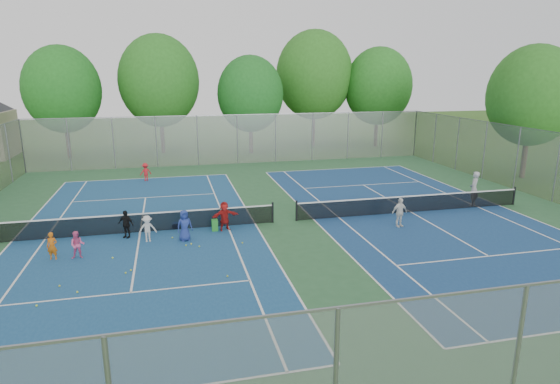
# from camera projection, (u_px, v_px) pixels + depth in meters

# --- Properties ---
(ground) EXTENTS (120.00, 120.00, 0.00)m
(ground) POSITION_uv_depth(u_px,v_px,m) (285.00, 222.00, 23.53)
(ground) COLOR #2E551A
(ground) RESTS_ON ground
(court_pad) EXTENTS (32.00, 32.00, 0.01)m
(court_pad) POSITION_uv_depth(u_px,v_px,m) (285.00, 222.00, 23.53)
(court_pad) COLOR #2C5D35
(court_pad) RESTS_ON ground
(court_left) EXTENTS (10.97, 23.77, 0.01)m
(court_left) POSITION_uv_depth(u_px,v_px,m) (140.00, 232.00, 21.95)
(court_left) COLOR navy
(court_left) RESTS_ON court_pad
(court_right) EXTENTS (10.97, 23.77, 0.01)m
(court_right) POSITION_uv_depth(u_px,v_px,m) (411.00, 212.00, 25.10)
(court_right) COLOR navy
(court_right) RESTS_ON court_pad
(net_left) EXTENTS (12.87, 0.10, 0.91)m
(net_left) POSITION_uv_depth(u_px,v_px,m) (139.00, 223.00, 21.84)
(net_left) COLOR black
(net_left) RESTS_ON ground
(net_right) EXTENTS (12.87, 0.10, 0.91)m
(net_right) POSITION_uv_depth(u_px,v_px,m) (411.00, 204.00, 24.99)
(net_right) COLOR black
(net_right) RESTS_ON ground
(fence_north) EXTENTS (32.00, 0.10, 4.00)m
(fence_north) POSITION_uv_depth(u_px,v_px,m) (237.00, 139.00, 38.11)
(fence_north) COLOR gray
(fence_north) RESTS_ON ground
(fence_east) EXTENTS (0.10, 32.00, 4.00)m
(fence_east) POSITION_uv_depth(u_px,v_px,m) (557.00, 168.00, 26.64)
(fence_east) COLOR gray
(fence_east) RESTS_ON ground
(tree_nw) EXTENTS (6.40, 6.40, 9.58)m
(tree_nw) POSITION_uv_depth(u_px,v_px,m) (62.00, 89.00, 39.65)
(tree_nw) COLOR #443326
(tree_nw) RESTS_ON ground
(tree_nl) EXTENTS (7.20, 7.20, 10.69)m
(tree_nl) POSITION_uv_depth(u_px,v_px,m) (159.00, 81.00, 42.23)
(tree_nl) COLOR #443326
(tree_nl) RESTS_ON ground
(tree_nc) EXTENTS (6.00, 6.00, 8.85)m
(tree_nc) POSITION_uv_depth(u_px,v_px,m) (250.00, 94.00, 42.43)
(tree_nc) COLOR #443326
(tree_nc) RESTS_ON ground
(tree_nr) EXTENTS (7.60, 7.60, 11.42)m
(tree_nr) POSITION_uv_depth(u_px,v_px,m) (314.00, 75.00, 46.42)
(tree_nr) COLOR #443326
(tree_nr) RESTS_ON ground
(tree_ne) EXTENTS (6.60, 6.60, 9.77)m
(tree_ne) POSITION_uv_depth(u_px,v_px,m) (378.00, 86.00, 46.15)
(tree_ne) COLOR #443326
(tree_ne) RESTS_ON ground
(tree_side_e) EXTENTS (6.00, 6.00, 9.20)m
(tree_side_e) POSITION_uv_depth(u_px,v_px,m) (532.00, 96.00, 32.03)
(tree_side_e) COLOR #443326
(tree_side_e) RESTS_ON ground
(ball_crate) EXTENTS (0.38, 0.38, 0.27)m
(ball_crate) POSITION_uv_depth(u_px,v_px,m) (176.00, 226.00, 22.50)
(ball_crate) COLOR blue
(ball_crate) RESTS_ON ground
(ball_hopper) EXTENTS (0.29, 0.29, 0.56)m
(ball_hopper) POSITION_uv_depth(u_px,v_px,m) (215.00, 225.00, 22.10)
(ball_hopper) COLOR green
(ball_hopper) RESTS_ON ground
(student_a) EXTENTS (0.45, 0.34, 1.14)m
(student_a) POSITION_uv_depth(u_px,v_px,m) (52.00, 246.00, 18.63)
(student_a) COLOR #CB6113
(student_a) RESTS_ON ground
(student_b) EXTENTS (0.56, 0.44, 1.15)m
(student_b) POSITION_uv_depth(u_px,v_px,m) (77.00, 245.00, 18.76)
(student_b) COLOR #E45892
(student_b) RESTS_ON ground
(student_c) EXTENTS (0.83, 0.55, 1.21)m
(student_c) POSITION_uv_depth(u_px,v_px,m) (147.00, 229.00, 20.62)
(student_c) COLOR beige
(student_c) RESTS_ON ground
(student_d) EXTENTS (0.81, 0.65, 1.29)m
(student_d) POSITION_uv_depth(u_px,v_px,m) (126.00, 224.00, 21.11)
(student_d) COLOR black
(student_d) RESTS_ON ground
(student_e) EXTENTS (0.80, 0.64, 1.42)m
(student_e) POSITION_uv_depth(u_px,v_px,m) (184.00, 226.00, 20.72)
(student_e) COLOR navy
(student_e) RESTS_ON ground
(student_f) EXTENTS (1.36, 0.70, 1.41)m
(student_f) POSITION_uv_depth(u_px,v_px,m) (225.00, 216.00, 22.10)
(student_f) COLOR #AB1A18
(student_f) RESTS_ON ground
(child_far_baseline) EXTENTS (0.92, 0.73, 1.24)m
(child_far_baseline) POSITION_uv_depth(u_px,v_px,m) (146.00, 172.00, 32.28)
(child_far_baseline) COLOR red
(child_far_baseline) RESTS_ON ground
(instructor) EXTENTS (0.85, 0.82, 1.95)m
(instructor) POSITION_uv_depth(u_px,v_px,m) (474.00, 189.00, 26.18)
(instructor) COLOR #9C9B9E
(instructor) RESTS_ON ground
(teen_court_b) EXTENTS (0.89, 0.48, 1.45)m
(teen_court_b) POSITION_uv_depth(u_px,v_px,m) (400.00, 212.00, 22.61)
(teen_court_b) COLOR white
(teen_court_b) RESTS_ON ground
(tennis_ball_0) EXTENTS (0.07, 0.07, 0.07)m
(tennis_ball_0) POSITION_uv_depth(u_px,v_px,m) (77.00, 293.00, 15.89)
(tennis_ball_0) COLOR #EFF138
(tennis_ball_0) RESTS_ON ground
(tennis_ball_1) EXTENTS (0.07, 0.07, 0.07)m
(tennis_ball_1) POSITION_uv_depth(u_px,v_px,m) (242.00, 243.00, 20.48)
(tennis_ball_1) COLOR #CED932
(tennis_ball_1) RESTS_ON ground
(tennis_ball_2) EXTENTS (0.07, 0.07, 0.07)m
(tennis_ball_2) POSITION_uv_depth(u_px,v_px,m) (191.00, 244.00, 20.35)
(tennis_ball_2) COLOR #CBD130
(tennis_ball_2) RESTS_ON ground
(tennis_ball_3) EXTENTS (0.07, 0.07, 0.07)m
(tennis_ball_3) POSITION_uv_depth(u_px,v_px,m) (186.00, 246.00, 20.18)
(tennis_ball_3) COLOR #B2C32D
(tennis_ball_3) RESTS_ON ground
(tennis_ball_4) EXTENTS (0.07, 0.07, 0.07)m
(tennis_ball_4) POSITION_uv_depth(u_px,v_px,m) (60.00, 286.00, 16.35)
(tennis_ball_4) COLOR gold
(tennis_ball_4) RESTS_ON ground
(tennis_ball_5) EXTENTS (0.07, 0.07, 0.07)m
(tennis_ball_5) POSITION_uv_depth(u_px,v_px,m) (199.00, 247.00, 20.06)
(tennis_ball_5) COLOR #ADCA2F
(tennis_ball_5) RESTS_ON ground
(tennis_ball_6) EXTENTS (0.07, 0.07, 0.07)m
(tennis_ball_6) POSITION_uv_depth(u_px,v_px,m) (172.00, 238.00, 21.11)
(tennis_ball_6) COLOR #C0D631
(tennis_ball_6) RESTS_ON ground
(tennis_ball_7) EXTENTS (0.07, 0.07, 0.07)m
(tennis_ball_7) POSITION_uv_depth(u_px,v_px,m) (37.00, 306.00, 14.96)
(tennis_ball_7) COLOR #D0EF37
(tennis_ball_7) RESTS_ON ground
(tennis_ball_8) EXTENTS (0.07, 0.07, 0.07)m
(tennis_ball_8) POSITION_uv_depth(u_px,v_px,m) (227.00, 277.00, 17.13)
(tennis_ball_8) COLOR #B6C72E
(tennis_ball_8) RESTS_ON ground
(tennis_ball_9) EXTENTS (0.07, 0.07, 0.07)m
(tennis_ball_9) POSITION_uv_depth(u_px,v_px,m) (113.00, 258.00, 18.82)
(tennis_ball_9) COLOR #DEF539
(tennis_ball_9) RESTS_ON ground
(tennis_ball_10) EXTENTS (0.07, 0.07, 0.07)m
(tennis_ball_10) POSITION_uv_depth(u_px,v_px,m) (131.00, 271.00, 17.65)
(tennis_ball_10) COLOR gold
(tennis_ball_10) RESTS_ON ground
(tennis_ball_11) EXTENTS (0.07, 0.07, 0.07)m
(tennis_ball_11) POSITION_uv_depth(u_px,v_px,m) (126.00, 273.00, 17.41)
(tennis_ball_11) COLOR #C4DC33
(tennis_ball_11) RESTS_ON ground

